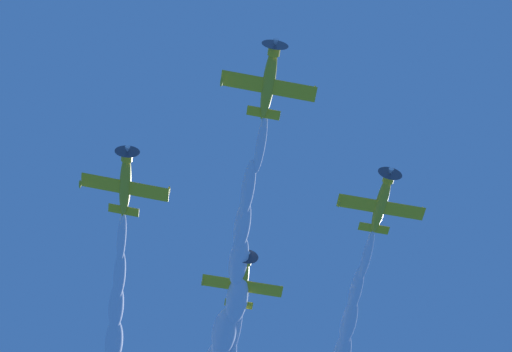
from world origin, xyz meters
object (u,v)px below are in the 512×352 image
at_px(airplane_right_wingman, 125,182).
at_px(airplane_lead, 269,81).
at_px(airplane_slot_tail, 243,281).
at_px(airplane_left_wingman, 382,202).

bearing_deg(airplane_right_wingman, airplane_lead, -80.54).
bearing_deg(airplane_lead, airplane_slot_tail, 52.88).
height_order(airplane_left_wingman, airplane_right_wingman, airplane_left_wingman).
bearing_deg(airplane_right_wingman, airplane_left_wingman, -37.95).
bearing_deg(airplane_lead, airplane_left_wingman, 5.24).
bearing_deg(airplane_left_wingman, airplane_slot_tail, 100.37).
bearing_deg(airplane_slot_tail, airplane_right_wingman, -175.37).
bearing_deg(airplane_left_wingman, airplane_right_wingman, 142.05).
bearing_deg(airplane_left_wingman, airplane_lead, -174.76).
height_order(airplane_lead, airplane_left_wingman, airplane_left_wingman).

